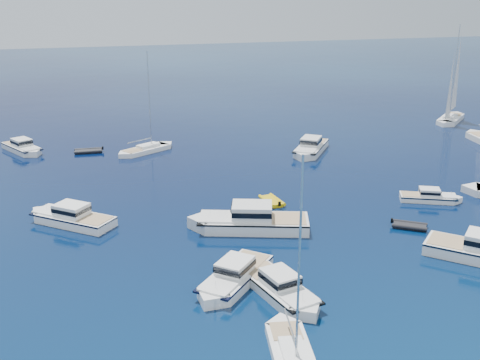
% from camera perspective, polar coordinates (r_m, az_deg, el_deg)
% --- Properties ---
extents(ground, '(400.00, 400.00, 0.00)m').
position_cam_1_polar(ground, '(43.23, 8.98, -12.02)').
color(ground, navy).
rests_on(ground, ground).
extents(motor_cruiser_near, '(4.71, 9.51, 2.39)m').
position_cam_1_polar(motor_cruiser_near, '(43.93, 4.03, -11.29)').
color(motor_cruiser_near, silver).
rests_on(motor_cruiser_near, ground).
extents(motor_cruiser_left, '(8.64, 8.85, 2.49)m').
position_cam_1_polar(motor_cruiser_left, '(45.43, -0.62, -10.17)').
color(motor_cruiser_left, white).
rests_on(motor_cruiser_left, ground).
extents(motor_cruiser_centre, '(12.85, 7.58, 3.23)m').
position_cam_1_polar(motor_cruiser_centre, '(55.04, 0.91, -4.84)').
color(motor_cruiser_centre, silver).
rests_on(motor_cruiser_centre, ground).
extents(motor_cruiser_far_r, '(7.16, 4.92, 1.82)m').
position_cam_1_polar(motor_cruiser_far_r, '(65.30, 18.15, -1.98)').
color(motor_cruiser_far_r, silver).
rests_on(motor_cruiser_far_r, ground).
extents(motor_cruiser_far_l, '(9.37, 8.79, 2.59)m').
position_cam_1_polar(motor_cruiser_far_l, '(58.64, -16.25, -4.12)').
color(motor_cruiser_far_l, white).
rests_on(motor_cruiser_far_l, ground).
extents(motor_cruiser_distant, '(8.76, 10.24, 2.73)m').
position_cam_1_polar(motor_cruiser_distant, '(80.85, 6.92, 2.69)').
color(motor_cruiser_distant, silver).
rests_on(motor_cruiser_distant, ground).
extents(motor_cruiser_horizon, '(6.53, 9.12, 2.33)m').
position_cam_1_polar(motor_cruiser_horizon, '(86.18, -20.52, 2.63)').
color(motor_cruiser_horizon, white).
rests_on(motor_cruiser_horizon, ground).
extents(sailboat_centre, '(9.67, 7.06, 14.28)m').
position_cam_1_polar(sailboat_centre, '(81.65, -9.19, 2.74)').
color(sailboat_centre, white).
rests_on(sailboat_centre, ground).
extents(sailboat_sails_far, '(10.41, 9.84, 16.72)m').
position_cam_1_polar(sailboat_sails_far, '(105.64, 19.95, 5.44)').
color(sailboat_sails_far, white).
rests_on(sailboat_sails_far, ground).
extents(tender_yellow, '(2.33, 3.76, 0.95)m').
position_cam_1_polar(tender_yellow, '(61.65, 3.15, -2.25)').
color(tender_yellow, gold).
rests_on(tender_yellow, ground).
extents(tender_grey_near, '(3.81, 3.49, 0.95)m').
position_cam_1_polar(tender_grey_near, '(57.59, 16.32, -4.54)').
color(tender_grey_near, black).
rests_on(tender_grey_near, ground).
extents(tender_grey_far, '(4.06, 2.34, 0.95)m').
position_cam_1_polar(tender_grey_far, '(83.01, -14.67, 2.63)').
color(tender_grey_far, black).
rests_on(tender_grey_far, ground).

